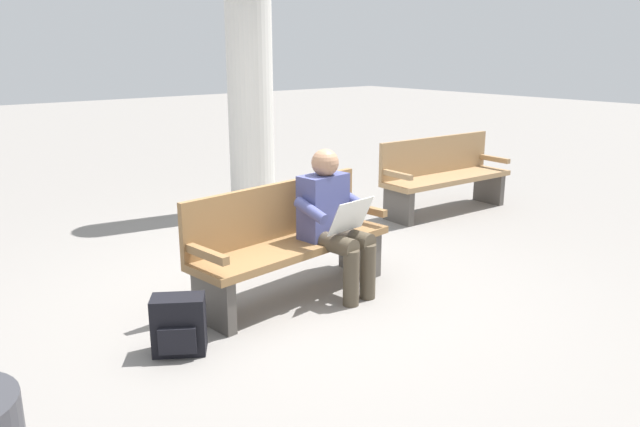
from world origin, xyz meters
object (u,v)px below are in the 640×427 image
object	(u,v)px
support_pillar	(249,52)
bench_near	(288,240)
person_seated	(333,218)
bench_far	(443,174)
backpack	(179,326)

from	to	relation	value
support_pillar	bench_near	bearing A→B (deg)	62.75
person_seated	support_pillar	distance (m)	3.08
bench_near	person_seated	xyz separation A→B (m)	(-0.30, 0.20, 0.17)
bench_far	support_pillar	size ratio (longest dim) A/B	0.48
person_seated	support_pillar	size ratio (longest dim) A/B	0.31
person_seated	bench_far	bearing A→B (deg)	-163.78
bench_far	bench_near	bearing A→B (deg)	20.01
backpack	person_seated	bearing A→B (deg)	-173.81
person_seated	support_pillar	xyz separation A→B (m)	(-0.96, -2.64, 1.27)
bench_near	support_pillar	bearing A→B (deg)	-123.70
person_seated	bench_far	world-z (taller)	person_seated
person_seated	support_pillar	bearing A→B (deg)	-116.33
bench_near	bench_far	distance (m)	3.17
bench_far	backpack	bearing A→B (deg)	20.01
backpack	support_pillar	world-z (taller)	support_pillar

